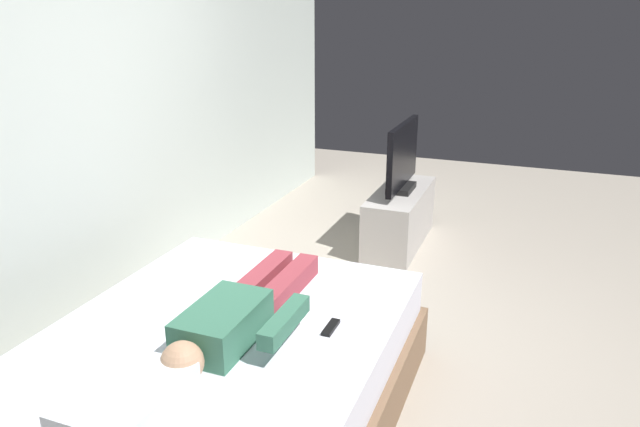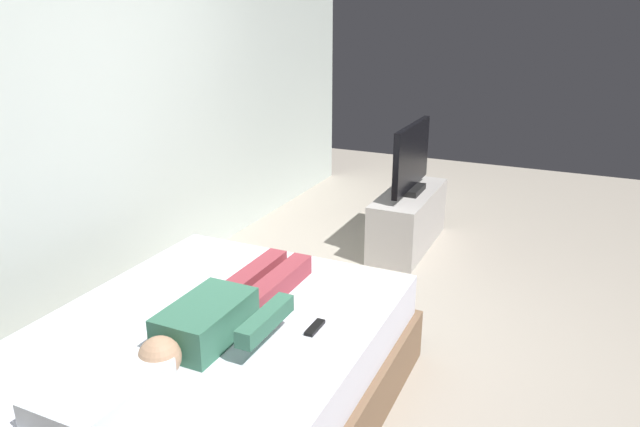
{
  "view_description": "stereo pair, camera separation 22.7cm",
  "coord_description": "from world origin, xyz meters",
  "px_view_note": "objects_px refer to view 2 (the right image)",
  "views": [
    {
      "loc": [
        -3.0,
        -0.95,
        1.99
      ],
      "look_at": [
        0.43,
        0.39,
        0.69
      ],
      "focal_mm": 32.65,
      "sensor_mm": 36.0,
      "label": 1
    },
    {
      "loc": [
        -2.91,
        -1.16,
        1.99
      ],
      "look_at": [
        0.43,
        0.39,
        0.69
      ],
      "focal_mm": 32.65,
      "sensor_mm": 36.0,
      "label": 2
    }
  ],
  "objects_px": {
    "bed": "(210,373)",
    "tv": "(411,160)",
    "person": "(225,311)",
    "pillow": "(101,393)",
    "remote": "(315,327)",
    "tv_stand": "(408,219)"
  },
  "relations": [
    {
      "from": "bed",
      "to": "person",
      "type": "distance_m",
      "value": 0.37
    },
    {
      "from": "pillow",
      "to": "tv",
      "type": "xyz_separation_m",
      "value": [
        3.32,
        -0.24,
        0.18
      ]
    },
    {
      "from": "bed",
      "to": "pillow",
      "type": "xyz_separation_m",
      "value": [
        -0.68,
        0.0,
        0.34
      ]
    },
    {
      "from": "bed",
      "to": "pillow",
      "type": "relative_size",
      "value": 4.17
    },
    {
      "from": "person",
      "to": "tv",
      "type": "xyz_separation_m",
      "value": [
        2.61,
        -0.15,
        0.16
      ]
    },
    {
      "from": "bed",
      "to": "tv_stand",
      "type": "bearing_deg",
      "value": -5.24
    },
    {
      "from": "bed",
      "to": "remote",
      "type": "relative_size",
      "value": 13.34
    },
    {
      "from": "bed",
      "to": "tv_stand",
      "type": "relative_size",
      "value": 1.82
    },
    {
      "from": "pillow",
      "to": "tv_stand",
      "type": "distance_m",
      "value": 3.35
    },
    {
      "from": "remote",
      "to": "tv_stand",
      "type": "bearing_deg",
      "value": 5.97
    },
    {
      "from": "bed",
      "to": "tv",
      "type": "height_order",
      "value": "tv"
    },
    {
      "from": "remote",
      "to": "tv",
      "type": "xyz_separation_m",
      "value": [
        2.46,
        0.26,
        0.24
      ]
    },
    {
      "from": "remote",
      "to": "pillow",
      "type": "bearing_deg",
      "value": 149.91
    },
    {
      "from": "person",
      "to": "tv",
      "type": "distance_m",
      "value": 2.62
    },
    {
      "from": "bed",
      "to": "tv",
      "type": "xyz_separation_m",
      "value": [
        2.64,
        -0.24,
        0.52
      ]
    },
    {
      "from": "pillow",
      "to": "tv",
      "type": "height_order",
      "value": "tv"
    },
    {
      "from": "bed",
      "to": "tv",
      "type": "bearing_deg",
      "value": -5.24
    },
    {
      "from": "person",
      "to": "remote",
      "type": "bearing_deg",
      "value": -69.53
    },
    {
      "from": "tv_stand",
      "to": "pillow",
      "type": "bearing_deg",
      "value": 175.83
    },
    {
      "from": "person",
      "to": "pillow",
      "type": "bearing_deg",
      "value": 172.45
    },
    {
      "from": "pillow",
      "to": "person",
      "type": "relative_size",
      "value": 0.38
    },
    {
      "from": "person",
      "to": "remote",
      "type": "relative_size",
      "value": 8.4
    }
  ]
}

